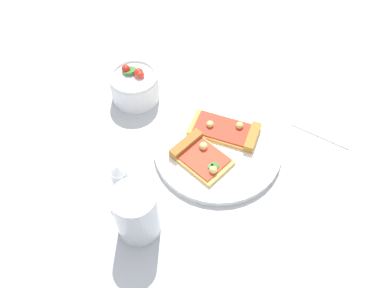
# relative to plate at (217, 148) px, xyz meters

# --- Properties ---
(ground_plane) EXTENTS (2.40, 2.40, 0.00)m
(ground_plane) POSITION_rel_plate_xyz_m (0.02, -0.01, -0.01)
(ground_plane) COLOR #B2B7BC
(ground_plane) RESTS_ON ground
(plate) EXTENTS (0.27, 0.27, 0.01)m
(plate) POSITION_rel_plate_xyz_m (0.00, 0.00, 0.00)
(plate) COLOR white
(plate) RESTS_ON ground_plane
(pizza_slice_near) EXTENTS (0.13, 0.11, 0.02)m
(pizza_slice_near) POSITION_rel_plate_xyz_m (0.02, 0.04, 0.01)
(pizza_slice_near) COLOR #E5B256
(pizza_slice_near) RESTS_ON plate
(pizza_slice_far) EXTENTS (0.15, 0.08, 0.02)m
(pizza_slice_far) POSITION_rel_plate_xyz_m (-0.01, -0.04, 0.01)
(pizza_slice_far) COLOR gold
(pizza_slice_far) RESTS_ON plate
(salad_bowl) EXTENTS (0.11, 0.11, 0.08)m
(salad_bowl) POSITION_rel_plate_xyz_m (0.23, -0.06, 0.03)
(salad_bowl) COLOR white
(salad_bowl) RESTS_ON ground_plane
(soda_glass) EXTENTS (0.08, 0.08, 0.12)m
(soda_glass) POSITION_rel_plate_xyz_m (0.06, 0.22, 0.05)
(soda_glass) COLOR silver
(soda_glass) RESTS_ON ground_plane
(paper_napkin) EXTENTS (0.15, 0.14, 0.00)m
(paper_napkin) POSITION_rel_plate_xyz_m (-0.20, -0.19, -0.01)
(paper_napkin) COLOR silver
(paper_napkin) RESTS_ON ground_plane
(pepper_shaker) EXTENTS (0.03, 0.03, 0.08)m
(pepper_shaker) POSITION_rel_plate_xyz_m (0.13, 0.17, 0.03)
(pepper_shaker) COLOR silver
(pepper_shaker) RESTS_ON ground_plane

